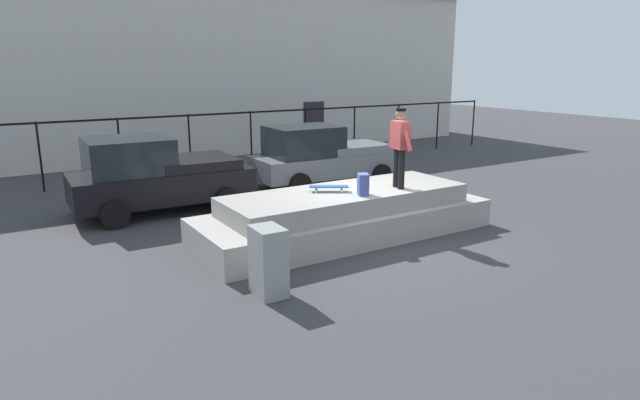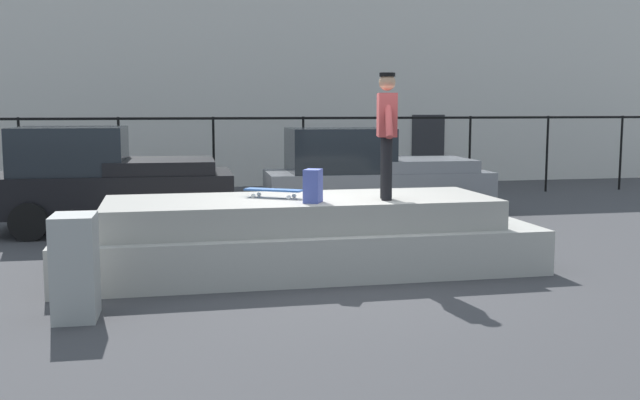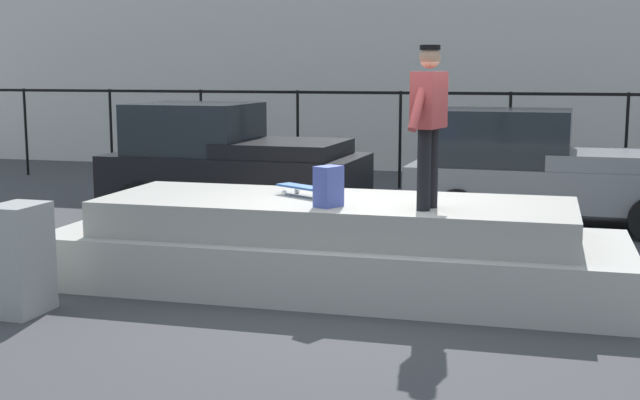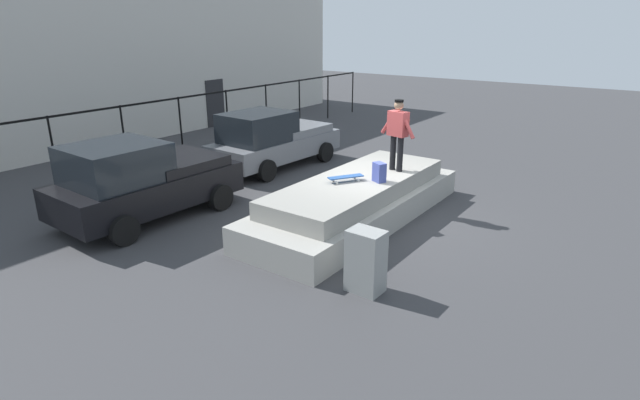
{
  "view_description": "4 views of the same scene",
  "coord_description": "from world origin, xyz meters",
  "px_view_note": "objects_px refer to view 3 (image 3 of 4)",
  "views": [
    {
      "loc": [
        -6.8,
        -8.82,
        3.55
      ],
      "look_at": [
        -0.26,
        1.64,
        0.46
      ],
      "focal_mm": 30.52,
      "sensor_mm": 36.0,
      "label": 1
    },
    {
      "loc": [
        -2.34,
        -9.61,
        2.22
      ],
      "look_at": [
        0.0,
        1.27,
        0.83
      ],
      "focal_mm": 41.73,
      "sensor_mm": 36.0,
      "label": 2
    },
    {
      "loc": [
        1.76,
        -8.74,
        2.42
      ],
      "look_at": [
        -0.95,
        1.41,
        0.79
      ],
      "focal_mm": 47.26,
      "sensor_mm": 36.0,
      "label": 3
    },
    {
      "loc": [
        -9.9,
        -5.44,
        4.36
      ],
      "look_at": [
        -0.97,
        0.98,
        0.46
      ],
      "focal_mm": 28.32,
      "sensor_mm": 36.0,
      "label": 4
    }
  ],
  "objects_px": {
    "skateboarder": "(429,114)",
    "skateboard": "(306,188)",
    "utility_box": "(20,259)",
    "backpack": "(329,186)",
    "car_grey_pickup_mid": "(543,169)",
    "car_black_pickup_near": "(228,160)"
  },
  "relations": [
    {
      "from": "backpack",
      "to": "car_grey_pickup_mid",
      "type": "distance_m",
      "value": 5.49
    },
    {
      "from": "skateboard",
      "to": "car_grey_pickup_mid",
      "type": "height_order",
      "value": "car_grey_pickup_mid"
    },
    {
      "from": "skateboarder",
      "to": "backpack",
      "type": "xyz_separation_m",
      "value": [
        -1.03,
        -0.12,
        -0.76
      ]
    },
    {
      "from": "backpack",
      "to": "car_grey_pickup_mid",
      "type": "xyz_separation_m",
      "value": [
        2.18,
        5.03,
        -0.31
      ]
    },
    {
      "from": "backpack",
      "to": "car_black_pickup_near",
      "type": "bearing_deg",
      "value": -121.79
    },
    {
      "from": "backpack",
      "to": "car_grey_pickup_mid",
      "type": "height_order",
      "value": "car_grey_pickup_mid"
    },
    {
      "from": "skateboarder",
      "to": "skateboard",
      "type": "relative_size",
      "value": 2.12
    },
    {
      "from": "backpack",
      "to": "utility_box",
      "type": "xyz_separation_m",
      "value": [
        -2.83,
        -1.36,
        -0.65
      ]
    },
    {
      "from": "skateboarder",
      "to": "utility_box",
      "type": "bearing_deg",
      "value": -158.96
    },
    {
      "from": "skateboarder",
      "to": "car_grey_pickup_mid",
      "type": "relative_size",
      "value": 0.37
    },
    {
      "from": "utility_box",
      "to": "car_black_pickup_near",
      "type": "bearing_deg",
      "value": 92.27
    },
    {
      "from": "car_black_pickup_near",
      "to": "skateboard",
      "type": "bearing_deg",
      "value": -58.06
    },
    {
      "from": "skateboard",
      "to": "car_black_pickup_near",
      "type": "height_order",
      "value": "car_black_pickup_near"
    },
    {
      "from": "skateboarder",
      "to": "car_black_pickup_near",
      "type": "height_order",
      "value": "skateboarder"
    },
    {
      "from": "skateboarder",
      "to": "skateboard",
      "type": "height_order",
      "value": "skateboarder"
    },
    {
      "from": "backpack",
      "to": "skateboarder",
      "type": "bearing_deg",
      "value": 122.57
    },
    {
      "from": "utility_box",
      "to": "backpack",
      "type": "bearing_deg",
      "value": 27.31
    },
    {
      "from": "skateboard",
      "to": "car_grey_pickup_mid",
      "type": "relative_size",
      "value": 0.17
    },
    {
      "from": "skateboard",
      "to": "car_black_pickup_near",
      "type": "distance_m",
      "value": 4.68
    },
    {
      "from": "skateboarder",
      "to": "car_grey_pickup_mid",
      "type": "bearing_deg",
      "value": 76.77
    },
    {
      "from": "car_black_pickup_near",
      "to": "car_grey_pickup_mid",
      "type": "relative_size",
      "value": 0.95
    },
    {
      "from": "skateboarder",
      "to": "utility_box",
      "type": "height_order",
      "value": "skateboarder"
    }
  ]
}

